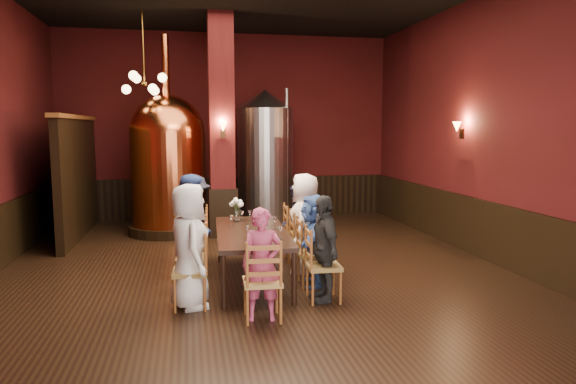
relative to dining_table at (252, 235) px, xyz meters
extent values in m
plane|color=black|center=(0.11, 0.50, -0.69)|extent=(10.00, 10.00, 0.00)
cube|color=#4C1013|center=(0.11, 5.50, 1.56)|extent=(8.00, 0.02, 4.50)
cube|color=#4C1013|center=(0.11, -4.50, 1.56)|extent=(8.00, 0.02, 4.50)
cube|color=#4C1013|center=(4.11, 0.50, 1.56)|extent=(0.02, 10.00, 4.50)
cube|color=black|center=(4.07, 0.50, -0.19)|extent=(0.08, 9.90, 1.00)
cube|color=black|center=(0.11, 5.46, -0.19)|extent=(7.90, 0.08, 1.00)
cube|color=#4C1013|center=(-0.19, 3.30, 1.56)|extent=(0.58, 0.58, 4.50)
cube|color=black|center=(-3.09, 3.70, 0.51)|extent=(0.22, 3.50, 2.40)
cube|color=black|center=(0.00, 0.00, 0.03)|extent=(1.10, 2.44, 0.06)
cylinder|color=black|center=(-0.49, -1.12, -0.34)|extent=(0.07, 0.07, 0.69)
cylinder|color=black|center=(0.39, -1.16, -0.34)|extent=(0.07, 0.07, 0.69)
cylinder|color=black|center=(-0.39, 1.16, -0.34)|extent=(0.07, 0.07, 0.69)
cylinder|color=black|center=(0.49, 1.12, -0.34)|extent=(0.07, 0.07, 0.69)
imported|color=white|center=(-0.89, -0.96, 0.09)|extent=(0.62, 0.83, 1.55)
imported|color=red|center=(-0.86, -0.29, 0.05)|extent=(0.51, 0.62, 1.48)
imported|color=navy|center=(-0.84, 0.37, 0.09)|extent=(0.52, 0.81, 1.55)
imported|color=black|center=(-0.81, 1.04, 0.05)|extent=(0.78, 1.07, 1.48)
imported|color=black|center=(0.81, -1.04, 0.00)|extent=(0.40, 0.83, 1.38)
imported|color=#34559D|center=(0.84, -0.37, -0.04)|extent=(0.61, 1.26, 1.30)
imported|color=white|center=(0.86, 0.29, 0.08)|extent=(0.73, 0.88, 1.54)
imported|color=#1A1933|center=(0.89, 0.96, -0.03)|extent=(0.32, 0.64, 1.31)
imported|color=#A5375B|center=(-0.07, -1.55, -0.03)|extent=(0.51, 0.37, 1.32)
cylinder|color=black|center=(-1.29, 3.78, -0.59)|extent=(1.74, 1.74, 0.19)
cylinder|color=#CB5D2F|center=(-1.29, 3.78, 0.48)|extent=(1.72, 1.72, 1.94)
sphere|color=#CB5D2F|center=(-1.29, 3.78, 1.44)|extent=(1.55, 1.55, 1.55)
cylinder|color=#CB5D2F|center=(-1.29, 3.78, 2.80)|extent=(0.16, 0.16, 1.26)
cylinder|color=#B2B2B7|center=(0.87, 4.47, 0.65)|extent=(1.60, 1.60, 2.67)
cone|color=#B2B2B7|center=(0.87, 4.47, 2.19)|extent=(1.28, 1.28, 0.43)
cylinder|color=#B2B2B7|center=(1.30, 4.05, 0.91)|extent=(0.09, 0.09, 2.99)
cylinder|color=white|center=(-0.14, 0.77, 0.16)|extent=(0.11, 0.11, 0.20)
camera|label=1|loc=(-0.88, -7.28, 1.54)|focal=32.00mm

